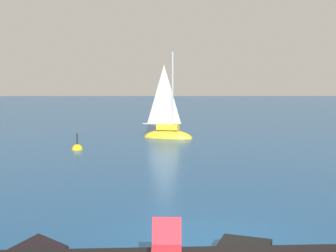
# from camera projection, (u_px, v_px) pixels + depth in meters

# --- Properties ---
(ground_plane) EXTENTS (160.00, 160.00, 0.00)m
(ground_plane) POSITION_uv_depth(u_px,v_px,m) (209.00, 244.00, 9.85)
(ground_plane) COLOR navy
(sailboat_near) EXTENTS (3.20, 1.75, 5.78)m
(sailboat_near) POSITION_uv_depth(u_px,v_px,m) (168.00, 133.00, 27.13)
(sailboat_near) COLOR yellow
(sailboat_near) RESTS_ON ground
(beach_chair) EXTENTS (0.50, 0.61, 0.80)m
(beach_chair) POSITION_uv_depth(u_px,v_px,m) (167.00, 242.00, 7.08)
(beach_chair) COLOR #E03342
(beach_chair) RESTS_ON shore_ledge
(marker_buoy) EXTENTS (0.56, 0.56, 1.13)m
(marker_buoy) POSITION_uv_depth(u_px,v_px,m) (77.00, 149.00, 22.79)
(marker_buoy) COLOR yellow
(marker_buoy) RESTS_ON ground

